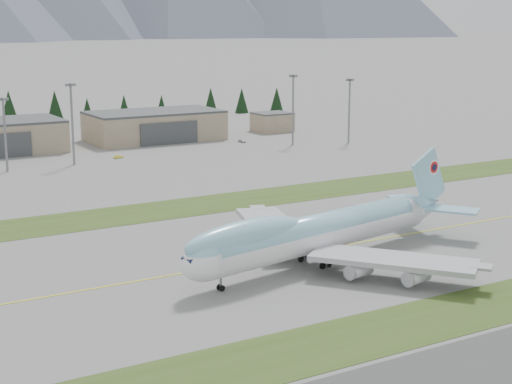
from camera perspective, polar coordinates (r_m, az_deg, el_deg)
ground at (r=143.21m, az=-0.33°, el=-5.07°), size 7000.00×7000.00×0.00m
grass_strip_near at (r=113.78m, az=9.42°, el=-9.90°), size 400.00×14.00×0.08m
grass_strip_far at (r=182.20m, az=-7.42°, el=-1.40°), size 400.00×18.00×0.08m
taxiway_line_main at (r=143.21m, az=-0.33°, el=-5.07°), size 400.00×0.40×0.02m
boeing_747_freighter at (r=140.71m, az=4.53°, el=-2.92°), size 68.31×57.71×17.91m
hangar_right at (r=293.68m, az=-7.39°, el=4.82°), size 48.00×26.60×10.80m
control_shed at (r=314.93m, az=1.19°, el=5.12°), size 14.00×12.00×7.60m
floodlight_masts at (r=243.96m, az=-11.20°, el=5.79°), size 167.79×10.67×24.94m
service_vehicle_b at (r=255.89m, az=-9.97°, el=2.44°), size 3.24×1.30×1.05m
service_vehicle_c at (r=285.92m, az=-1.01°, el=3.63°), size 1.80×3.87×1.09m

